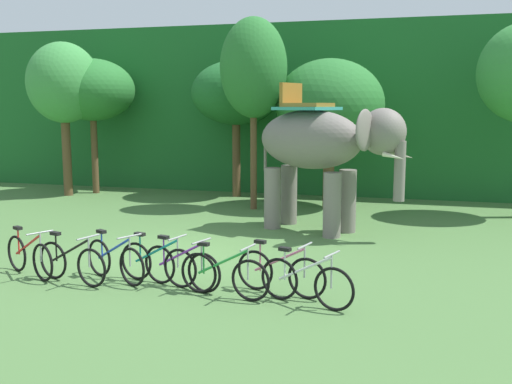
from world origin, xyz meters
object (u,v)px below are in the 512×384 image
object	(u,v)px
bike_red	(29,256)
bike_pink	(280,272)
bike_purple	(181,267)
bike_blue	(115,261)
bike_black	(72,262)
bike_green	(224,275)
bike_teal	(158,263)
tree_right	(330,105)
tree_far_right	(254,69)
bike_white	(306,282)
elephant	(321,146)
tree_center_right	(236,93)
tree_left	(92,90)
tree_center_left	(64,84)

from	to	relation	value
bike_red	bike_pink	xyz separation A→B (m)	(4.82, 0.21, 0.00)
bike_red	bike_purple	world-z (taller)	same
bike_blue	bike_pink	size ratio (longest dim) A/B	0.94
bike_black	bike_green	size ratio (longest dim) A/B	0.98
bike_teal	tree_right	bearing A→B (deg)	79.14
tree_far_right	bike_green	bearing A→B (deg)	-77.42
bike_blue	bike_purple	distance (m)	1.34
bike_blue	bike_white	bearing A→B (deg)	-5.79
tree_right	bike_black	world-z (taller)	tree_right
tree_right	bike_pink	bearing A→B (deg)	-86.39
tree_far_right	bike_black	bearing A→B (deg)	-97.07
tree_right	bike_pink	distance (m)	9.40
bike_teal	bike_red	bearing A→B (deg)	-175.20
bike_pink	bike_teal	bearing A→B (deg)	179.97
elephant	bike_white	xyz separation A→B (m)	(0.72, -5.68, -1.82)
tree_center_right	bike_black	bearing A→B (deg)	-88.63
tree_right	bike_pink	xyz separation A→B (m)	(0.56, -8.95, -2.83)
tree_far_right	bike_green	xyz separation A→B (m)	(1.88, -8.42, -3.92)
tree_left	bike_white	distance (m)	14.57
tree_center_left	elephant	distance (m)	10.61
bike_black	elephant	bearing A→B (deg)	57.37
tree_center_right	bike_purple	distance (m)	11.23
tree_right	bike_black	distance (m)	10.27
tree_far_right	bike_red	size ratio (longest dim) A/B	3.76
tree_left	tree_right	bearing A→B (deg)	-5.34
elephant	bike_teal	world-z (taller)	elephant
bike_teal	bike_purple	bearing A→B (deg)	-14.27
tree_center_left	tree_right	size ratio (longest dim) A/B	1.17
bike_red	bike_blue	bearing A→B (deg)	5.05
bike_blue	bike_green	bearing A→B (deg)	-8.55
tree_far_right	bike_pink	xyz separation A→B (m)	(2.76, -8.03, -3.92)
tree_center_right	bike_green	bearing A→B (deg)	-73.55
tree_left	elephant	size ratio (longest dim) A/B	1.16
tree_center_left	bike_red	size ratio (longest dim) A/B	3.48
tree_left	tree_center_right	distance (m)	5.30
tree_center_left	tree_far_right	distance (m)	7.28
tree_left	bike_red	size ratio (longest dim) A/B	3.14
tree_center_right	tree_far_right	bearing A→B (deg)	-60.97
tree_center_left	bike_green	xyz separation A→B (m)	(9.09, -9.37, -3.58)
tree_center_left	bike_black	xyz separation A→B (m)	(6.17, -9.36, -3.58)
tree_center_right	bike_blue	size ratio (longest dim) A/B	3.03
bike_purple	bike_pink	bearing A→B (deg)	4.22
tree_left	bike_blue	distance (m)	12.10
tree_far_right	bike_teal	size ratio (longest dim) A/B	3.49
tree_far_right	bike_pink	world-z (taller)	tree_far_right
tree_center_left	bike_teal	bearing A→B (deg)	-49.40
bike_teal	bike_green	distance (m)	1.45
tree_center_right	bike_green	size ratio (longest dim) A/B	2.82
tree_far_right	bike_teal	distance (m)	8.95
tree_center_right	tree_far_right	distance (m)	2.77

